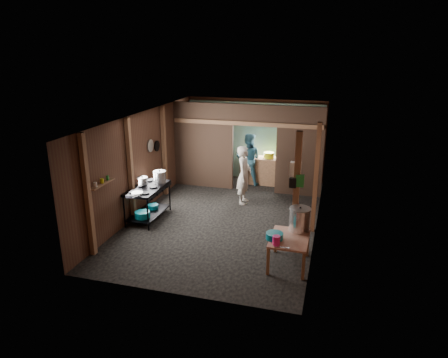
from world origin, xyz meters
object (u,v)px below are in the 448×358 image
(prep_table, at_px, (289,251))
(stock_pot, at_px, (300,220))
(stove_pot_large, at_px, (160,177))
(yellow_tub, at_px, (269,155))
(gas_range, at_px, (148,203))
(cook, at_px, (244,175))
(pink_bucket, at_px, (276,240))

(prep_table, relative_size, stock_pot, 2.00)
(prep_table, xyz_separation_m, stove_pot_large, (-3.54, 1.76, 0.69))
(stock_pot, bearing_deg, yellow_tub, 107.33)
(prep_table, height_order, stove_pot_large, stove_pot_large)
(gas_range, relative_size, stove_pot_large, 4.30)
(stove_pot_large, height_order, cook, cook)
(yellow_tub, bearing_deg, stock_pot, -72.67)
(stock_pot, bearing_deg, stove_pot_large, 159.60)
(gas_range, bearing_deg, prep_table, -20.15)
(gas_range, relative_size, stock_pot, 2.82)
(stove_pot_large, xyz_separation_m, cook, (1.91, 1.32, -0.18))
(prep_table, distance_m, stock_pot, 0.68)
(gas_range, height_order, stove_pot_large, stove_pot_large)
(cook, bearing_deg, stock_pot, -146.58)
(stove_pot_large, height_order, pink_bucket, stove_pot_large)
(yellow_tub, xyz_separation_m, cook, (-0.37, -1.82, -0.13))
(yellow_tub, height_order, cook, cook)
(stock_pot, bearing_deg, gas_range, 165.85)
(gas_range, relative_size, pink_bucket, 8.23)
(pink_bucket, bearing_deg, gas_range, 153.89)
(stove_pot_large, bearing_deg, cook, 34.64)
(stove_pot_large, relative_size, yellow_tub, 1.03)
(stove_pot_large, xyz_separation_m, pink_bucket, (3.33, -2.11, -0.30))
(stock_pot, xyz_separation_m, cook, (-1.78, 2.69, -0.02))
(yellow_tub, bearing_deg, stove_pot_large, -126.00)
(gas_range, relative_size, yellow_tub, 4.42)
(stock_pot, bearing_deg, cook, 123.49)
(gas_range, distance_m, stock_pot, 4.00)
(pink_bucket, xyz_separation_m, yellow_tub, (-1.05, 5.25, 0.25))
(yellow_tub, distance_m, cook, 1.86)
(gas_range, xyz_separation_m, pink_bucket, (3.50, -1.72, 0.27))
(gas_range, bearing_deg, stock_pot, -14.15)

